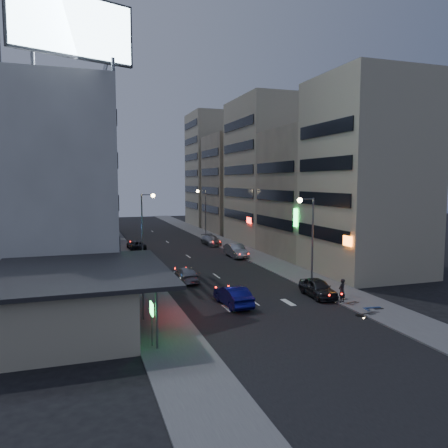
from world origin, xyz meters
name	(u,v)px	position (x,y,z in m)	size (l,w,h in m)	color
ground	(275,317)	(0.00, 0.00, 0.00)	(180.00, 180.00, 0.00)	black
sidewalk_left	(121,254)	(-8.00, 30.00, 0.06)	(4.00, 120.00, 0.12)	#4C4C4F
sidewalk_right	(237,248)	(8.00, 30.00, 0.06)	(4.00, 120.00, 0.12)	#4C4C4F
food_court	(67,299)	(-13.90, 2.00, 1.98)	(11.00, 13.00, 3.88)	tan
white_building	(36,187)	(-17.00, 20.00, 9.00)	(14.00, 24.00, 18.00)	silver
shophouse_near	(367,177)	(15.00, 10.50, 10.00)	(10.00, 11.00, 20.00)	tan
shophouse_mid	(313,193)	(15.50, 22.00, 8.00)	(11.00, 12.00, 16.00)	tan
shophouse_far	(268,172)	(15.00, 35.00, 11.00)	(10.00, 14.00, 22.00)	tan
far_left_a	(61,178)	(-15.50, 45.00, 10.00)	(11.00, 10.00, 20.00)	silver
far_left_b	(62,192)	(-16.00, 58.00, 7.50)	(12.00, 10.00, 15.00)	slate
far_right_a	(238,184)	(15.50, 50.00, 9.00)	(11.00, 12.00, 18.00)	tan
far_right_b	(218,170)	(16.00, 64.00, 12.00)	(12.00, 12.00, 24.00)	tan
billboard	(73,26)	(-12.99, 9.97, 21.66)	(9.52, 3.75, 6.20)	#595B60
street_lamp_right_near	(309,230)	(5.90, 6.00, 5.36)	(1.60, 0.44, 8.02)	#595B60
street_lamp_left	(145,218)	(-5.90, 22.00, 5.36)	(1.60, 0.44, 8.02)	#595B60
street_lamp_right_far	(203,207)	(5.90, 40.00, 5.36)	(1.60, 0.44, 8.02)	#595B60
parked_car_right_near	(318,288)	(5.60, 3.77, 0.75)	(1.78, 4.43, 1.51)	#28292E
parked_car_right_mid	(236,251)	(5.60, 23.70, 0.82)	(1.75, 5.01, 1.65)	#ADAFB5
parked_car_left	(136,245)	(-5.60, 33.61, 0.64)	(2.12, 4.60, 1.28)	#222226
parked_car_right_far	(211,240)	(5.60, 34.52, 0.73)	(2.05, 5.04, 1.46)	gray
road_car_blue	(233,296)	(-1.92, 3.56, 0.77)	(1.63, 4.68, 1.54)	navy
road_car_silver	(186,275)	(-3.50, 12.51, 0.69)	(1.93, 4.74, 1.38)	gray
person	(342,291)	(6.30, 1.34, 1.05)	(0.68, 0.45, 1.86)	black
scooter_black_a	(372,305)	(6.90, -1.59, 0.65)	(1.73, 0.58, 1.05)	black
scooter_silver_a	(377,304)	(7.48, -1.38, 0.62)	(1.62, 0.54, 0.99)	gray
scooter_blue	(380,299)	(8.30, -0.63, 0.75)	(2.05, 0.68, 1.25)	navy
scooter_black_b	(355,295)	(7.50, 1.32, 0.63)	(1.67, 0.56, 1.02)	black
scooter_silver_b	(344,292)	(7.23, 2.37, 0.65)	(1.74, 0.58, 1.07)	#95999C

